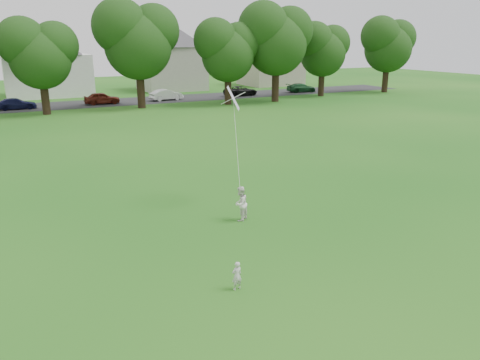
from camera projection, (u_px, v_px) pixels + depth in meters
name	position (u px, v px, depth m)	size (l,w,h in m)	color
ground	(237.00, 274.00, 14.20)	(160.00, 160.00, 0.00)	#145513
street	(60.00, 105.00, 49.97)	(90.00, 7.00, 0.01)	#2D2D30
toddler	(237.00, 276.00, 13.22)	(0.31, 0.21, 0.86)	silver
older_boy	(240.00, 204.00, 18.22)	(0.67, 0.52, 1.38)	white
kite	(237.00, 146.00, 18.76)	(0.95, 1.71, 4.35)	white
tree_row	(106.00, 42.00, 44.32)	(84.34, 8.56, 11.06)	black
parked_cars	(81.00, 100.00, 49.82)	(65.24, 2.42, 1.29)	black
house_row	(40.00, 56.00, 56.78)	(76.74, 14.23, 10.53)	silver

